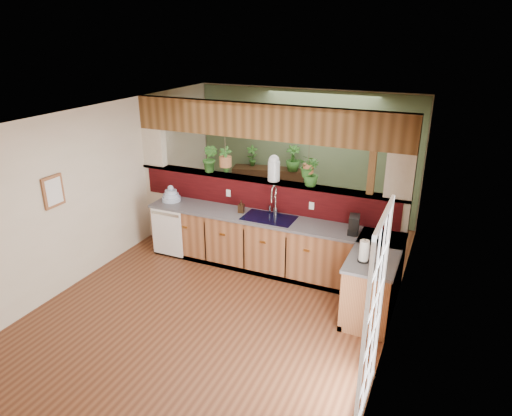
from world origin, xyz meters
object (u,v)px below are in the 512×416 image
at_px(dish_stack, 171,196).
at_px(coffee_maker, 354,225).
at_px(shelving_console, 268,190).
at_px(faucet, 274,199).
at_px(soap_dispenser, 241,206).
at_px(paper_towel, 364,251).
at_px(glass_jar, 274,168).

bearing_deg(dish_stack, coffee_maker, -1.29).
bearing_deg(coffee_maker, shelving_console, 126.33).
relative_size(faucet, dish_stack, 1.56).
relative_size(soap_dispenser, coffee_maker, 0.76).
distance_m(paper_towel, glass_jar, 2.18).
bearing_deg(faucet, coffee_maker, -8.39).
distance_m(paper_towel, shelving_console, 4.09).
relative_size(faucet, glass_jar, 1.18).
height_order(coffee_maker, paper_towel, paper_towel).
height_order(faucet, shelving_console, faucet).
relative_size(faucet, coffee_maker, 1.87).
bearing_deg(dish_stack, shelving_console, 68.52).
xyz_separation_m(dish_stack, coffee_maker, (3.17, -0.07, 0.04)).
bearing_deg(soap_dispenser, glass_jar, 39.36).
height_order(coffee_maker, glass_jar, glass_jar).
xyz_separation_m(coffee_maker, paper_towel, (0.31, -0.80, 0.02)).
relative_size(coffee_maker, glass_jar, 0.63).
relative_size(dish_stack, shelving_console, 0.22).
height_order(dish_stack, glass_jar, glass_jar).
xyz_separation_m(soap_dispenser, glass_jar, (0.42, 0.34, 0.60)).
xyz_separation_m(dish_stack, glass_jar, (1.75, 0.35, 0.62)).
bearing_deg(dish_stack, paper_towel, -14.05).
bearing_deg(shelving_console, coffee_maker, -59.37).
bearing_deg(glass_jar, coffee_maker, -16.40).
relative_size(dish_stack, glass_jar, 0.76).
xyz_separation_m(coffee_maker, glass_jar, (-1.42, 0.42, 0.58)).
bearing_deg(glass_jar, paper_towel, -35.21).
height_order(soap_dispenser, glass_jar, glass_jar).
distance_m(faucet, soap_dispenser, 0.56).
bearing_deg(shelving_console, dish_stack, -125.43).
bearing_deg(faucet, glass_jar, 114.65).
distance_m(soap_dispenser, glass_jar, 0.81).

